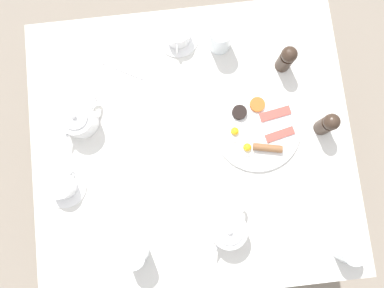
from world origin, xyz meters
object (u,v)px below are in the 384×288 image
object	(u,v)px
salt_grinder	(287,58)
fork_by_plate	(119,68)
teapot_far	(79,120)
teacup_with_saucer_left	(62,186)
water_glass_tall	(135,254)
water_glass_short	(349,251)
teacup_with_saucer_right	(178,35)
knife_by_plate	(154,140)
pepper_grinder	(328,124)
fork_spare	(84,241)
teapot_near	(228,230)
spoon_for_tea	(322,209)
breakfast_plate	(256,128)
wine_glass_spare	(220,38)

from	to	relation	value
salt_grinder	fork_by_plate	distance (m)	0.57
teapot_far	teacup_with_saucer_left	size ratio (longest dim) A/B	1.08
teapot_far	water_glass_tall	distance (m)	0.47
fork_by_plate	water_glass_short	bearing A→B (deg)	134.16
fork_by_plate	water_glass_tall	bearing A→B (deg)	90.70
teacup_with_saucer_right	knife_by_plate	size ratio (longest dim) A/B	0.72
pepper_grinder	fork_by_plate	world-z (taller)	pepper_grinder
teapot_far	fork_spare	size ratio (longest dim) A/B	0.97
teapot_near	fork_spare	world-z (taller)	teapot_near
teacup_with_saucer_left	fork_by_plate	distance (m)	0.44
knife_by_plate	spoon_for_tea	xyz separation A→B (m)	(-0.53, 0.29, 0.00)
salt_grinder	breakfast_plate	bearing A→B (deg)	60.26
knife_by_plate	fork_by_plate	bearing A→B (deg)	-70.13
water_glass_tall	spoon_for_tea	bearing A→B (deg)	-173.67
water_glass_short	teacup_with_saucer_right	bearing A→B (deg)	-59.62
breakfast_plate	fork_spare	world-z (taller)	breakfast_plate
teacup_with_saucer_right	pepper_grinder	size ratio (longest dim) A/B	1.12
breakfast_plate	wine_glass_spare	size ratio (longest dim) A/B	2.73
teacup_with_saucer_right	fork_by_plate	bearing A→B (deg)	21.65
fork_by_plate	fork_spare	distance (m)	0.59
breakfast_plate	fork_by_plate	distance (m)	0.52
salt_grinder	fork_spare	size ratio (longest dim) A/B	0.80
wine_glass_spare	pepper_grinder	distance (m)	0.45
spoon_for_tea	teapot_far	bearing A→B (deg)	-26.43
wine_glass_spare	fork_spare	xyz separation A→B (m)	(0.52, 0.62, -0.05)
teapot_far	wine_glass_spare	bearing A→B (deg)	155.23
teacup_with_saucer_left	salt_grinder	xyz separation A→B (m)	(-0.78, -0.33, 0.04)
teapot_far	spoon_for_tea	distance (m)	0.85
teapot_far	fork_by_plate	world-z (taller)	teapot_far
wine_glass_spare	water_glass_tall	bearing A→B (deg)	62.57
wine_glass_spare	fork_by_plate	size ratio (longest dim) A/B	0.65
wine_glass_spare	salt_grinder	xyz separation A→B (m)	(-0.21, 0.10, 0.01)
wine_glass_spare	spoon_for_tea	size ratio (longest dim) A/B	0.75
water_glass_short	spoon_for_tea	size ratio (longest dim) A/B	0.66
fork_by_plate	teapot_near	bearing A→B (deg)	117.59
knife_by_plate	pepper_grinder	bearing A→B (deg)	177.95
pepper_grinder	fork_by_plate	size ratio (longest dim) A/B	0.76
teapot_near	knife_by_plate	distance (m)	0.38
salt_grinder	teacup_with_saucer_left	bearing A→B (deg)	23.22
wine_glass_spare	breakfast_plate	bearing A→B (deg)	105.63
teapot_near	pepper_grinder	size ratio (longest dim) A/B	1.21
teacup_with_saucer_left	knife_by_plate	distance (m)	0.33
water_glass_tall	knife_by_plate	size ratio (longest dim) A/B	0.61
teacup_with_saucer_left	salt_grinder	size ratio (longest dim) A/B	1.12
teapot_near	fork_spare	xyz separation A→B (m)	(0.47, -0.01, -0.04)
teacup_with_saucer_left	water_glass_short	world-z (taller)	water_glass_short
wine_glass_spare	salt_grinder	size ratio (longest dim) A/B	0.86
water_glass_tall	pepper_grinder	distance (m)	0.74
breakfast_plate	wine_glass_spare	xyz separation A→B (m)	(0.09, -0.31, 0.05)
breakfast_plate	fork_spare	size ratio (longest dim) A/B	1.87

